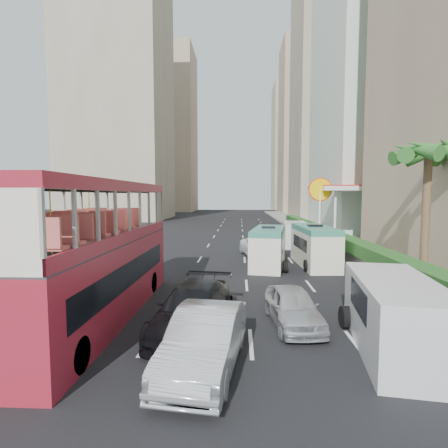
# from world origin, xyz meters

# --- Properties ---
(ground_plane) EXTENTS (200.00, 200.00, 0.00)m
(ground_plane) POSITION_xyz_m (0.00, 0.00, 0.00)
(ground_plane) COLOR black
(ground_plane) RESTS_ON ground
(double_decker_bus) EXTENTS (2.50, 11.00, 5.06)m
(double_decker_bus) POSITION_xyz_m (-6.00, 0.00, 2.53)
(double_decker_bus) COLOR maroon
(double_decker_bus) RESTS_ON ground
(car_silver_lane_a) EXTENTS (2.23, 4.88, 1.55)m
(car_silver_lane_a) POSITION_xyz_m (-1.65, -3.57, 0.00)
(car_silver_lane_a) COLOR silver
(car_silver_lane_a) RESTS_ON ground
(car_silver_lane_b) EXTENTS (1.96, 4.02, 1.32)m
(car_silver_lane_b) POSITION_xyz_m (1.12, -0.37, 0.00)
(car_silver_lane_b) COLOR silver
(car_silver_lane_b) RESTS_ON ground
(car_black) EXTENTS (2.79, 5.48, 1.53)m
(car_black) POSITION_xyz_m (-2.29, -1.05, 0.00)
(car_black) COLOR black
(car_black) RESTS_ON ground
(van_asset) EXTENTS (3.31, 5.60, 1.46)m
(van_asset) POSITION_xyz_m (0.82, 13.31, 0.00)
(van_asset) COLOR silver
(van_asset) RESTS_ON ground
(minibus_near) EXTENTS (2.76, 5.79, 2.46)m
(minibus_near) POSITION_xyz_m (1.09, 9.88, 1.23)
(minibus_near) COLOR silver
(minibus_near) RESTS_ON ground
(minibus_far) EXTENTS (2.20, 5.85, 2.55)m
(minibus_far) POSITION_xyz_m (4.09, 10.21, 1.28)
(minibus_far) COLOR silver
(minibus_far) RESTS_ON ground
(panel_van_near) EXTENTS (2.85, 5.49, 2.10)m
(panel_van_near) POSITION_xyz_m (3.82, -2.24, 1.05)
(panel_van_near) COLOR silver
(panel_van_near) RESTS_ON ground
(panel_van_far) EXTENTS (2.39, 5.36, 2.10)m
(panel_van_far) POSITION_xyz_m (4.27, 19.30, 1.05)
(panel_van_far) COLOR silver
(panel_van_far) RESTS_ON ground
(sidewalk) EXTENTS (6.00, 120.00, 0.18)m
(sidewalk) POSITION_xyz_m (9.00, 25.00, 0.09)
(sidewalk) COLOR #99968C
(sidewalk) RESTS_ON ground
(kerb_wall) EXTENTS (0.30, 44.00, 1.00)m
(kerb_wall) POSITION_xyz_m (6.20, 14.00, 0.68)
(kerb_wall) COLOR silver
(kerb_wall) RESTS_ON sidewalk
(hedge) EXTENTS (1.10, 44.00, 0.70)m
(hedge) POSITION_xyz_m (6.20, 14.00, 1.53)
(hedge) COLOR #2D6626
(hedge) RESTS_ON kerb_wall
(palm_tree) EXTENTS (0.36, 0.36, 6.40)m
(palm_tree) POSITION_xyz_m (7.80, 4.00, 3.38)
(palm_tree) COLOR brown
(palm_tree) RESTS_ON sidewalk
(shell_station) EXTENTS (6.50, 8.00, 5.50)m
(shell_station) POSITION_xyz_m (10.00, 23.00, 2.75)
(shell_station) COLOR silver
(shell_station) RESTS_ON ground
(tower_mid) EXTENTS (16.00, 16.00, 50.00)m
(tower_mid) POSITION_xyz_m (18.00, 58.00, 25.00)
(tower_mid) COLOR #B2A48C
(tower_mid) RESTS_ON ground
(tower_far_a) EXTENTS (14.00, 14.00, 44.00)m
(tower_far_a) POSITION_xyz_m (17.00, 82.00, 22.00)
(tower_far_a) COLOR tan
(tower_far_a) RESTS_ON ground
(tower_far_b) EXTENTS (14.00, 14.00, 40.00)m
(tower_far_b) POSITION_xyz_m (17.00, 104.00, 20.00)
(tower_far_b) COLOR #B2A48C
(tower_far_b) RESTS_ON ground
(tower_left_a) EXTENTS (18.00, 18.00, 52.00)m
(tower_left_a) POSITION_xyz_m (-24.00, 55.00, 26.00)
(tower_left_a) COLOR #B2A48C
(tower_left_a) RESTS_ON ground
(tower_left_b) EXTENTS (16.00, 16.00, 46.00)m
(tower_left_b) POSITION_xyz_m (-22.00, 90.00, 23.00)
(tower_left_b) COLOR tan
(tower_left_b) RESTS_ON ground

